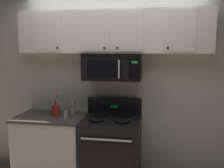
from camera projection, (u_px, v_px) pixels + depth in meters
back_wall at (116, 81)px, 3.66m from camera, size 5.20×0.10×2.70m
stove_range at (111, 150)px, 3.43m from camera, size 0.76×0.69×1.12m
over_range_microwave at (113, 67)px, 3.39m from camera, size 0.76×0.43×0.35m
upper_cabinets at (113, 32)px, 3.36m from camera, size 2.50×0.36×0.55m
counter_segment at (52, 147)px, 3.57m from camera, size 0.93×0.65×0.90m
utensil_crock_red at (56, 108)px, 3.52m from camera, size 0.12×0.12×0.38m
salt_shaker at (66, 115)px, 3.35m from camera, size 0.04×0.04×0.11m
pepper_mill at (73, 106)px, 3.61m from camera, size 0.06×0.06×0.22m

